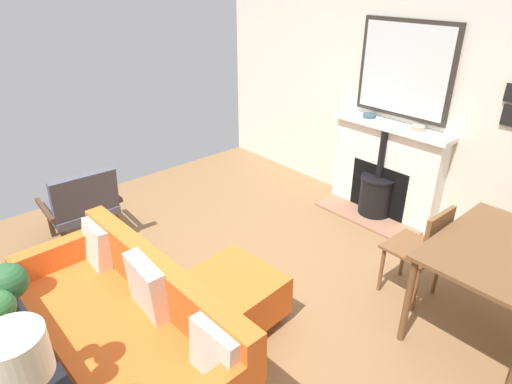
# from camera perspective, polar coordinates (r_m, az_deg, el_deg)

# --- Properties ---
(ground_plane) EXTENTS (5.23, 5.20, 0.01)m
(ground_plane) POSITION_cam_1_polar(r_m,az_deg,el_deg) (3.72, -6.92, -14.65)
(ground_plane) COLOR olive
(wall_left) EXTENTS (0.12, 5.20, 2.64)m
(wall_left) POSITION_cam_1_polar(r_m,az_deg,el_deg) (4.89, 18.49, 12.12)
(wall_left) COLOR silver
(wall_left) RESTS_ON ground
(fireplace) EXTENTS (0.56, 1.32, 1.03)m
(fireplace) POSITION_cam_1_polar(r_m,az_deg,el_deg) (4.98, 16.19, 2.06)
(fireplace) COLOR #93664C
(fireplace) RESTS_ON ground
(mirror_over_mantel) EXTENTS (0.04, 1.02, 0.95)m
(mirror_over_mantel) POSITION_cam_1_polar(r_m,az_deg,el_deg) (4.74, 18.71, 14.78)
(mirror_over_mantel) COLOR #2D2823
(mantel_bowl_near) EXTENTS (0.14, 0.14, 0.04)m
(mantel_bowl_near) POSITION_cam_1_polar(r_m,az_deg,el_deg) (4.93, 14.47, 9.58)
(mantel_bowl_near) COLOR #334C56
(mantel_bowl_near) RESTS_ON fireplace
(mantel_bowl_far) EXTENTS (0.15, 0.15, 0.05)m
(mantel_bowl_far) POSITION_cam_1_polar(r_m,az_deg,el_deg) (4.66, 20.22, 7.83)
(mantel_bowl_far) COLOR #9E9384
(mantel_bowl_far) RESTS_ON fireplace
(sofa) EXTENTS (0.82, 1.92, 0.78)m
(sofa) POSITION_cam_1_polar(r_m,az_deg,el_deg) (3.14, -16.10, -16.59)
(sofa) COLOR #B2B2B7
(sofa) RESTS_ON ground
(ottoman) EXTENTS (0.65, 0.69, 0.41)m
(ottoman) POSITION_cam_1_polar(r_m,az_deg,el_deg) (3.42, -2.80, -13.12)
(ottoman) COLOR #B2B2B7
(ottoman) RESTS_ON ground
(armchair_accent) EXTENTS (0.71, 0.63, 0.80)m
(armchair_accent) POSITION_cam_1_polar(r_m,az_deg,el_deg) (4.56, -21.58, -1.43)
(armchair_accent) COLOR #4C3321
(armchair_accent) RESTS_ON ground
(console_table) EXTENTS (0.38, 1.75, 0.74)m
(console_table) POSITION_cam_1_polar(r_m,az_deg,el_deg) (2.82, -30.28, -17.10)
(console_table) COLOR black
(console_table) RESTS_ON ground
(table_lamp_far_end) EXTENTS (0.26, 0.26, 0.50)m
(table_lamp_far_end) POSITION_cam_1_polar(r_m,az_deg,el_deg) (2.02, -28.70, -18.38)
(table_lamp_far_end) COLOR white
(table_lamp_far_end) RESTS_ON console_table
(dining_table) EXTENTS (1.13, 0.84, 0.75)m
(dining_table) POSITION_cam_1_polar(r_m,az_deg,el_deg) (3.50, 29.31, -7.74)
(dining_table) COLOR brown
(dining_table) RESTS_ON ground
(dining_chair_near_fireplace) EXTENTS (0.41, 0.41, 0.84)m
(dining_chair_near_fireplace) POSITION_cam_1_polar(r_m,az_deg,el_deg) (3.74, 20.92, -6.55)
(dining_chair_near_fireplace) COLOR brown
(dining_chair_near_fireplace) RESTS_ON ground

